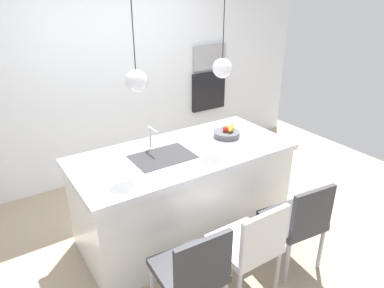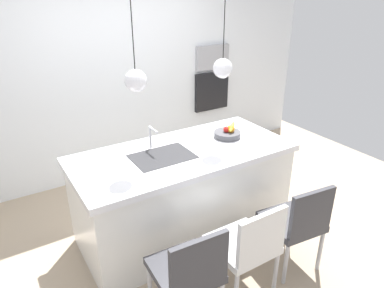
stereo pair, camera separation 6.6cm
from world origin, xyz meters
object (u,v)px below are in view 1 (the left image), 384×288
Objects in this scene: fruit_bowl at (227,133)px; oven at (208,91)px; chair_middle at (250,243)px; chair_far at (298,220)px; microwave at (209,57)px; chair_near at (192,271)px.

fruit_bowl is 0.49× the size of oven.
chair_far is at bearing 0.06° from chair_middle.
microwave reaches higher than oven.
chair_far is at bearing -108.57° from oven.
oven reaches higher than chair_far.
chair_far is (1.10, 0.00, -0.00)m from chair_near.
fruit_bowl is at bearing 90.17° from chair_far.
microwave is at bearing 52.49° from chair_near.
microwave is at bearing 0.00° from oven.
fruit_bowl is 1.81m from microwave.
microwave is 0.62× the size of chair_far.
chair_middle is at bearing -118.99° from oven.
microwave is at bearing 61.01° from chair_middle.
fruit_bowl reaches higher than chair_far.
fruit_bowl is 0.51× the size of microwave.
oven is at bearing 0.00° from microwave.
chair_near is (-1.95, -2.55, -0.92)m from microwave.
chair_middle is at bearing -179.94° from chair_far.
oven is 3.24m from chair_near.
microwave is 0.61× the size of chair_near.
fruit_bowl is 0.31× the size of chair_near.
chair_near is 1.02× the size of chair_middle.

